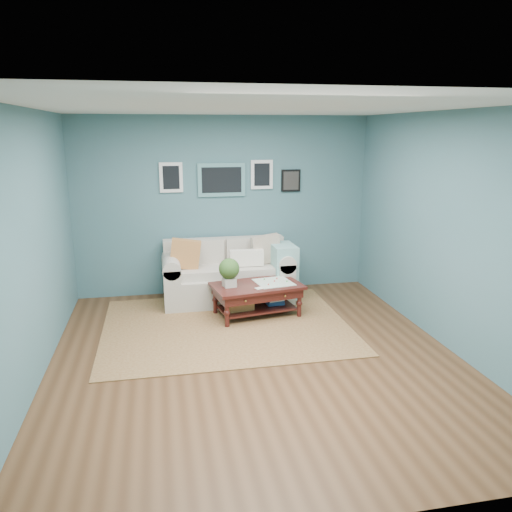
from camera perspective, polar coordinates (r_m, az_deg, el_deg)
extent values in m
plane|color=brown|center=(5.71, 0.00, -11.51)|extent=(5.00, 5.00, 0.00)
plane|color=white|center=(5.15, 0.00, 16.67)|extent=(5.00, 5.00, 0.00)
cube|color=#406C71|center=(7.70, -3.65, 5.73)|extent=(4.50, 0.02, 2.70)
cube|color=#406C71|center=(2.96, 9.58, -8.37)|extent=(4.50, 0.02, 2.70)
cube|color=#406C71|center=(5.32, -24.51, 0.67)|extent=(0.02, 5.00, 2.70)
cube|color=#406C71|center=(6.11, 21.19, 2.59)|extent=(0.02, 5.00, 2.70)
cube|color=teal|center=(7.62, -3.96, 8.67)|extent=(0.72, 0.03, 0.50)
cube|color=black|center=(7.60, -3.94, 8.66)|extent=(0.60, 0.01, 0.38)
cube|color=white|center=(7.56, -9.68, 8.84)|extent=(0.34, 0.03, 0.44)
cube|color=white|center=(7.72, 0.66, 9.30)|extent=(0.34, 0.03, 0.44)
cube|color=black|center=(7.83, 3.99, 8.60)|extent=(0.30, 0.03, 0.34)
cube|color=brown|center=(6.57, -3.44, -7.93)|extent=(3.13, 2.50, 0.01)
cube|color=beige|center=(7.46, -3.28, -3.57)|extent=(1.40, 0.87, 0.41)
cube|color=beige|center=(7.66, -3.67, 0.34)|extent=(1.83, 0.22, 0.47)
cube|color=beige|center=(7.37, -9.60, -3.17)|extent=(0.24, 0.87, 0.61)
cube|color=beige|center=(7.58, 2.84, -2.49)|extent=(0.24, 0.87, 0.61)
cylinder|color=beige|center=(7.28, -9.69, -0.88)|extent=(0.26, 0.87, 0.26)
cylinder|color=beige|center=(7.50, 2.87, -0.26)|extent=(0.26, 0.87, 0.26)
cube|color=beige|center=(7.28, -6.15, -1.84)|extent=(0.71, 0.55, 0.13)
cube|color=beige|center=(7.38, -0.37, -1.54)|extent=(0.71, 0.55, 0.13)
cube|color=beige|center=(7.49, -6.40, 0.51)|extent=(0.71, 0.12, 0.35)
cube|color=beige|center=(7.58, -0.76, 0.77)|extent=(0.71, 0.12, 0.35)
cube|color=#DA7141|center=(7.21, -8.09, 0.23)|extent=(0.48, 0.17, 0.47)
cube|color=beige|center=(7.43, 1.16, 0.80)|extent=(0.46, 0.18, 0.45)
cube|color=white|center=(7.28, -1.07, -0.21)|extent=(0.49, 0.12, 0.24)
cube|color=#88BFB5|center=(7.43, 3.08, -1.66)|extent=(0.33, 0.54, 0.79)
cube|color=#331410|center=(6.78, 0.10, -3.43)|extent=(1.29, 0.88, 0.04)
cube|color=#331410|center=(6.80, 0.10, -4.06)|extent=(1.20, 0.79, 0.12)
cube|color=#331410|center=(6.88, 0.10, -5.92)|extent=(1.08, 0.68, 0.02)
sphere|color=gold|center=(6.43, -1.19, -5.17)|extent=(0.03, 0.03, 0.03)
sphere|color=gold|center=(6.63, 3.34, -4.59)|extent=(0.03, 0.03, 0.03)
cylinder|color=#331410|center=(6.45, -3.34, -6.47)|extent=(0.06, 0.06, 0.41)
cylinder|color=#331410|center=(6.81, 4.97, -5.37)|extent=(0.06, 0.06, 0.41)
cylinder|color=#331410|center=(6.94, -4.68, -5.01)|extent=(0.06, 0.06, 0.41)
cylinder|color=#331410|center=(7.27, 3.14, -4.06)|extent=(0.06, 0.06, 0.41)
cube|color=beige|center=(6.68, -3.07, -3.00)|extent=(0.18, 0.18, 0.12)
sphere|color=#2C5320|center=(6.63, -3.09, -1.45)|extent=(0.28, 0.28, 0.28)
cube|color=silver|center=(6.86, 2.03, -3.01)|extent=(0.55, 0.55, 0.01)
cube|color=#9B6942|center=(6.76, -1.87, -5.29)|extent=(0.37, 0.29, 0.20)
cube|color=navy|center=(6.97, 2.17, -5.06)|extent=(0.26, 0.22, 0.11)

